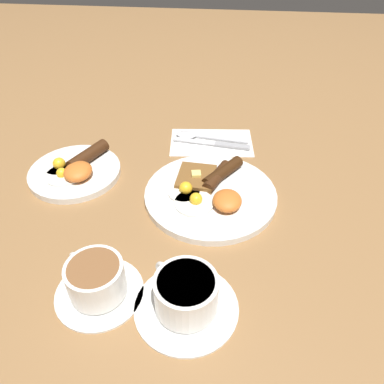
{
  "coord_description": "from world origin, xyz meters",
  "views": [
    {
      "loc": [
        -0.61,
        -0.02,
        0.53
      ],
      "look_at": [
        -0.02,
        0.04,
        0.03
      ],
      "focal_mm": 35.0,
      "sensor_mm": 36.0,
      "label": 1
    }
  ],
  "objects": [
    {
      "name": "napkin",
      "position": [
        0.22,
        0.01,
        0.0
      ],
      "size": [
        0.15,
        0.22,
        0.01
      ],
      "primitive_type": "cube",
      "rotation": [
        0.0,
        0.0,
        0.08
      ],
      "color": "white",
      "rests_on": "ground_plane"
    },
    {
      "name": "breakfast_plate_near",
      "position": [
        0.0,
        0.0,
        0.01
      ],
      "size": [
        0.28,
        0.28,
        0.04
      ],
      "color": "white",
      "rests_on": "ground_plane"
    },
    {
      "name": "knife",
      "position": [
        0.2,
        -0.0,
        0.01
      ],
      "size": [
        0.04,
        0.2,
        0.01
      ],
      "rotation": [
        0.0,
        0.0,
        1.45
      ],
      "color": "silver",
      "rests_on": "napkin"
    },
    {
      "name": "breakfast_plate_far",
      "position": [
        0.05,
        0.31,
        0.01
      ],
      "size": [
        0.21,
        0.21,
        0.05
      ],
      "color": "white",
      "rests_on": "ground_plane"
    },
    {
      "name": "teacup_far",
      "position": [
        -0.26,
        0.17,
        0.03
      ],
      "size": [
        0.14,
        0.14,
        0.07
      ],
      "color": "white",
      "rests_on": "ground_plane"
    },
    {
      "name": "spoon",
      "position": [
        0.23,
        0.06,
        0.01
      ],
      "size": [
        0.04,
        0.19,
        0.01
      ],
      "rotation": [
        0.0,
        0.0,
        1.45
      ],
      "color": "silver",
      "rests_on": "napkin"
    },
    {
      "name": "teacup_near",
      "position": [
        -0.27,
        0.02,
        0.03
      ],
      "size": [
        0.17,
        0.17,
        0.07
      ],
      "color": "white",
      "rests_on": "ground_plane"
    },
    {
      "name": "ground_plane",
      "position": [
        0.0,
        0.0,
        0.0
      ],
      "size": [
        3.0,
        3.0,
        0.0
      ],
      "primitive_type": "plane",
      "color": "olive"
    }
  ]
}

